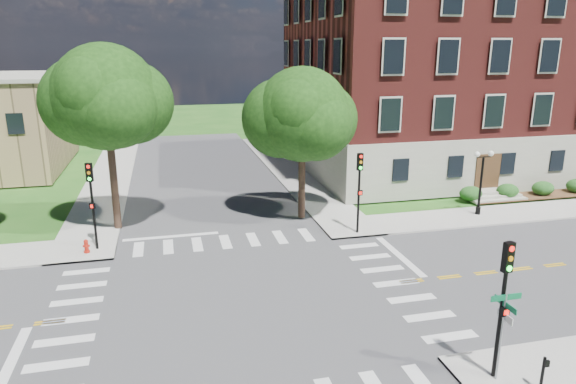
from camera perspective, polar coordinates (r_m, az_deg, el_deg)
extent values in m
plane|color=#1F5618|center=(23.18, -4.77, -11.91)|extent=(160.00, 160.00, 0.00)
cube|color=#3D3D3F|center=(23.18, -4.77, -11.90)|extent=(90.00, 12.00, 0.01)
cube|color=#3D3D3F|center=(23.17, -4.77, -11.89)|extent=(12.00, 90.00, 0.01)
cube|color=#9E9B93|center=(39.71, 28.02, -1.71)|extent=(34.00, 3.50, 0.12)
cube|color=#9E9B93|center=(45.88, 0.29, 2.36)|extent=(3.50, 34.00, 0.12)
cube|color=#9E9B93|center=(44.86, -19.31, 1.14)|extent=(3.50, 34.00, 0.12)
cube|color=silver|center=(28.25, 12.27, -6.95)|extent=(0.40, 5.50, 0.00)
cube|color=#9D9B8A|center=(50.90, 18.71, 5.35)|extent=(30.00, 20.00, 4.20)
cube|color=maroon|center=(50.18, 19.54, 14.36)|extent=(29.55, 19.70, 11.80)
cube|color=#472D19|center=(40.61, 21.29, 2.03)|extent=(2.00, 0.10, 2.80)
cylinder|color=#322219|center=(32.38, -18.70, 0.28)|extent=(0.44, 0.44, 4.85)
sphere|color=black|center=(31.44, -19.59, 9.91)|extent=(6.08, 6.08, 6.08)
cylinder|color=#322219|center=(32.78, 1.54, 0.29)|extent=(0.44, 0.44, 3.72)
sphere|color=black|center=(31.83, 1.60, 8.61)|extent=(5.84, 5.84, 5.84)
cylinder|color=black|center=(18.61, 22.43, -13.53)|extent=(0.14, 0.14, 3.80)
cube|color=black|center=(17.61, 23.25, -6.67)|extent=(0.35, 0.27, 1.00)
cylinder|color=red|center=(17.39, 23.62, -5.82)|extent=(0.19, 0.08, 0.18)
cylinder|color=orange|center=(17.51, 23.50, -6.82)|extent=(0.19, 0.08, 0.18)
cylinder|color=#19E533|center=(17.63, 23.39, -7.81)|extent=(0.19, 0.08, 0.18)
cube|color=black|center=(18.21, 22.97, -12.12)|extent=(0.32, 0.17, 0.30)
cylinder|color=black|center=(30.30, 7.83, -1.09)|extent=(0.14, 0.14, 3.80)
cube|color=black|center=(29.70, 8.01, 3.35)|extent=(0.35, 0.27, 1.00)
cylinder|color=red|center=(29.51, 8.12, 3.92)|extent=(0.19, 0.08, 0.18)
cylinder|color=orange|center=(29.58, 8.10, 3.29)|extent=(0.19, 0.08, 0.18)
cylinder|color=#19E533|center=(29.65, 8.07, 2.67)|extent=(0.19, 0.08, 0.18)
cube|color=black|center=(29.97, 8.00, -0.09)|extent=(0.32, 0.17, 0.30)
cylinder|color=black|center=(29.52, -20.76, -2.46)|extent=(0.14, 0.14, 3.80)
cube|color=black|center=(28.89, -21.22, 2.06)|extent=(0.38, 0.32, 1.00)
cylinder|color=red|center=(28.70, -21.32, 2.64)|extent=(0.19, 0.11, 0.18)
cylinder|color=orange|center=(28.77, -21.26, 2.00)|extent=(0.19, 0.11, 0.18)
cylinder|color=#19E533|center=(28.84, -21.19, 1.37)|extent=(0.19, 0.11, 0.18)
cube|color=black|center=(29.17, -20.92, -1.45)|extent=(0.32, 0.22, 0.30)
cylinder|color=black|center=(36.05, 20.36, -1.94)|extent=(0.32, 0.32, 0.50)
cylinder|color=black|center=(35.61, 20.61, 0.59)|extent=(0.16, 0.16, 3.80)
cube|color=black|center=(35.18, 20.92, 3.66)|extent=(1.00, 0.06, 0.06)
sphere|color=white|center=(34.87, 20.27, 3.95)|extent=(0.36, 0.36, 0.36)
sphere|color=white|center=(35.43, 21.62, 4.00)|extent=(0.36, 0.36, 0.36)
cylinder|color=gray|center=(18.65, 22.59, -14.72)|extent=(0.07, 0.07, 3.10)
cube|color=#0C613B|center=(17.98, 23.08, -10.71)|extent=(1.10, 0.03, 0.20)
cube|color=#0C613B|center=(18.09, 23.00, -11.42)|extent=(0.03, 1.10, 0.20)
cube|color=silver|center=(18.32, 22.97, -12.65)|extent=(0.03, 0.75, 0.25)
cylinder|color=black|center=(19.18, 26.43, -17.62)|extent=(0.10, 0.10, 1.20)
cube|color=black|center=(18.87, 26.84, -16.65)|extent=(0.14, 0.08, 0.22)
cylinder|color=#A9190D|center=(29.74, -21.43, -6.19)|extent=(0.32, 0.32, 0.10)
cylinder|color=#A9190D|center=(29.65, -21.48, -5.74)|extent=(0.22, 0.22, 0.60)
sphere|color=#A9190D|center=(29.54, -21.55, -5.14)|extent=(0.24, 0.24, 0.24)
cylinder|color=#A9190D|center=(29.63, -21.50, -5.59)|extent=(0.35, 0.12, 0.12)
cylinder|color=#A9190D|center=(29.63, -21.50, -5.59)|extent=(0.12, 0.35, 0.12)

